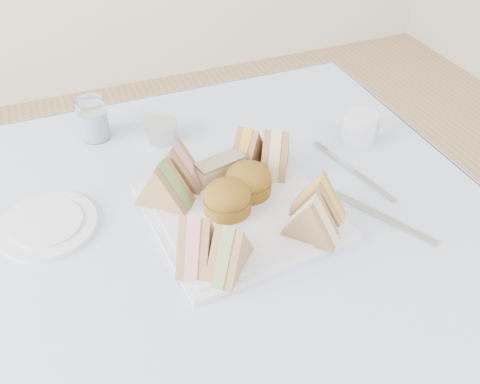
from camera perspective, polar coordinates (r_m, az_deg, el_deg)
name	(u,v)px	position (r m, az deg, el deg)	size (l,w,h in m)	color
table	(223,364)	(1.15, -1.97, -18.73)	(0.90, 0.90, 0.74)	brown
tablecloth	(218,243)	(0.85, -2.53, -5.76)	(1.02, 1.02, 0.01)	#ACBFE9
serving_plate	(240,211)	(0.89, 0.00, -2.15)	(0.30, 0.30, 0.01)	silver
sandwich_fl_a	(196,237)	(0.78, -4.95, -5.11)	(0.10, 0.05, 0.09)	#A27649
sandwich_fl_b	(230,247)	(0.76, -1.17, -6.18)	(0.10, 0.04, 0.08)	#A27649
sandwich_fr_a	(319,196)	(0.86, 8.84, -0.47)	(0.09, 0.04, 0.08)	#A27649
sandwich_fr_b	(312,217)	(0.82, 8.08, -2.83)	(0.09, 0.04, 0.08)	#A27649
sandwich_bl_a	(163,183)	(0.88, -8.63, 1.01)	(0.10, 0.05, 0.09)	#A27649
sandwich_bl_b	(176,164)	(0.92, -7.21, 3.09)	(0.10, 0.05, 0.09)	#A27649
sandwich_br_a	(276,149)	(0.95, 4.04, 4.79)	(0.10, 0.05, 0.09)	#A27649
sandwich_br_b	(248,146)	(0.97, 0.92, 5.21)	(0.09, 0.04, 0.08)	#A27649
scone_left	(227,198)	(0.87, -1.44, -0.70)	(0.08, 0.08, 0.06)	brown
scone_right	(248,180)	(0.90, 0.92, 1.31)	(0.08, 0.08, 0.06)	brown
pastry_slice	(220,169)	(0.94, -2.22, 2.59)	(0.09, 0.04, 0.04)	beige
side_plate	(48,225)	(0.93, -20.79, -3.50)	(0.17, 0.17, 0.01)	silver
water_glass	(93,119)	(1.10, -16.18, 7.88)	(0.06, 0.06, 0.09)	white
tea_strainer	(162,132)	(1.08, -8.79, 6.66)	(0.07, 0.07, 0.04)	#B8B8B8
knife	(383,218)	(0.92, 15.80, -2.77)	(0.02, 0.20, 0.00)	#B8B8B8
fork	(359,175)	(1.00, 13.17, 1.90)	(0.01, 0.19, 0.00)	#B8B8B8
creamer_jug	(359,127)	(1.09, 13.25, 7.11)	(0.07, 0.07, 0.06)	silver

